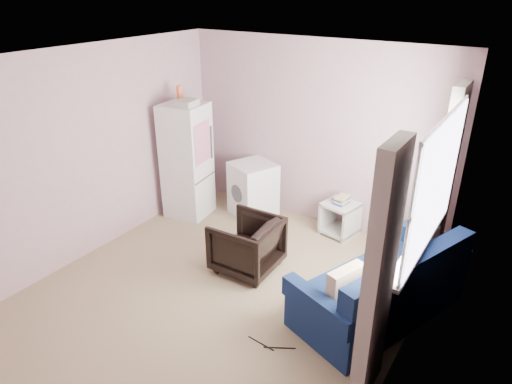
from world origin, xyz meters
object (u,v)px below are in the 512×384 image
fridge (187,160)px  side_table (340,216)px  washing_machine (253,188)px  sofa (383,290)px  armchair (247,242)px

fridge → side_table: bearing=8.0°
side_table → washing_machine: bearing=-173.8°
fridge → washing_machine: fridge is taller
fridge → sofa: size_ratio=0.91×
fridge → washing_machine: 1.02m
side_table → sofa: size_ratio=0.28×
side_table → fridge: bearing=-163.3°
side_table → sofa: bearing=-51.7°
armchair → fridge: bearing=-118.0°
fridge → sofa: (3.12, -0.68, -0.53)m
fridge → side_table: fridge is taller
armchair → sofa: (1.62, 0.05, -0.05)m
washing_machine → side_table: washing_machine is taller
washing_machine → armchair: bearing=-36.9°
fridge → sofa: fridge is taller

